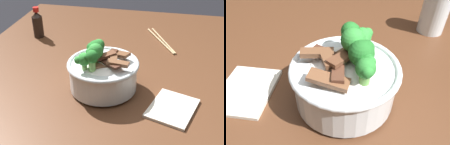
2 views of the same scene
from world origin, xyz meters
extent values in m
cube|color=#56331E|center=(0.00, 0.00, 0.77)|extent=(1.46, 0.95, 0.04)
cube|color=#56331E|center=(0.66, -0.40, 0.38)|extent=(0.06, 0.06, 0.75)
cube|color=#56331E|center=(0.66, 0.40, 0.38)|extent=(0.06, 0.06, 0.75)
cylinder|color=silver|center=(0.02, -0.04, 0.79)|extent=(0.10, 0.10, 0.01)
cylinder|color=silver|center=(0.02, -0.04, 0.84)|extent=(0.20, 0.20, 0.08)
torus|color=silver|center=(0.02, -0.04, 0.88)|extent=(0.21, 0.21, 0.01)
ellipsoid|color=white|center=(0.02, -0.04, 0.86)|extent=(0.16, 0.16, 0.06)
cube|color=brown|center=(0.02, -0.07, 0.90)|extent=(0.05, 0.03, 0.01)
cube|color=#4C2B1E|center=(-0.01, -0.07, 0.89)|extent=(0.06, 0.07, 0.01)
cube|color=brown|center=(-0.01, -0.09, 0.90)|extent=(0.03, 0.06, 0.01)
cube|color=#563323|center=(0.05, -0.06, 0.90)|extent=(0.05, 0.03, 0.01)
cube|color=brown|center=(0.02, -0.05, 0.90)|extent=(0.06, 0.06, 0.01)
cube|color=brown|center=(0.06, -0.08, 0.89)|extent=(0.06, 0.08, 0.02)
cube|color=brown|center=(-0.01, -0.04, 0.89)|extent=(0.04, 0.06, 0.02)
cylinder|color=#6BA84C|center=(0.07, -0.02, 0.89)|extent=(0.02, 0.02, 0.02)
sphere|color=#2D8433|center=(0.07, -0.02, 0.91)|extent=(0.03, 0.03, 0.03)
sphere|color=#2D8433|center=(0.08, -0.02, 0.91)|extent=(0.02, 0.02, 0.02)
sphere|color=#2D8433|center=(0.06, -0.01, 0.92)|extent=(0.02, 0.02, 0.02)
cylinder|color=#7AB256|center=(-0.03, -0.02, 0.90)|extent=(0.02, 0.02, 0.03)
sphere|color=#237028|center=(-0.03, -0.02, 0.92)|extent=(0.04, 0.04, 0.04)
sphere|color=#237028|center=(-0.02, -0.03, 0.92)|extent=(0.02, 0.02, 0.02)
sphere|color=#237028|center=(-0.04, -0.01, 0.92)|extent=(0.02, 0.02, 0.02)
cylinder|color=#5B9947|center=(0.03, -0.02, 0.89)|extent=(0.02, 0.02, 0.02)
sphere|color=#237028|center=(0.03, -0.02, 0.92)|extent=(0.05, 0.05, 0.05)
sphere|color=#237028|center=(0.05, -0.01, 0.92)|extent=(0.02, 0.02, 0.02)
sphere|color=#237028|center=(0.03, -0.01, 0.92)|extent=(0.03, 0.03, 0.03)
cylinder|color=#7AB256|center=(0.00, -0.03, 0.90)|extent=(0.01, 0.01, 0.03)
sphere|color=green|center=(0.00, -0.03, 0.92)|extent=(0.04, 0.04, 0.04)
sphere|color=green|center=(0.01, -0.02, 0.92)|extent=(0.02, 0.02, 0.02)
sphere|color=green|center=(-0.01, -0.01, 0.92)|extent=(0.02, 0.02, 0.02)
cylinder|color=#7AB256|center=(-0.03, 0.00, 0.89)|extent=(0.01, 0.01, 0.02)
sphere|color=green|center=(-0.03, 0.00, 0.91)|extent=(0.04, 0.04, 0.04)
sphere|color=green|center=(-0.01, 0.00, 0.91)|extent=(0.02, 0.02, 0.02)
sphere|color=green|center=(-0.04, 0.01, 0.91)|extent=(0.02, 0.02, 0.02)
cylinder|color=tan|center=(0.39, -0.18, 0.79)|extent=(0.21, 0.12, 0.01)
cylinder|color=tan|center=(0.40, -0.20, 0.79)|extent=(0.22, 0.11, 0.01)
cylinder|color=black|center=(0.33, 0.30, 0.83)|extent=(0.04, 0.04, 0.09)
cone|color=black|center=(0.33, 0.30, 0.89)|extent=(0.04, 0.04, 0.02)
cylinder|color=red|center=(0.33, 0.30, 0.91)|extent=(0.02, 0.02, 0.02)
cube|color=silver|center=(-0.04, -0.25, 0.79)|extent=(0.17, 0.15, 0.01)
camera|label=1|loc=(-0.70, -0.22, 1.30)|focal=47.84mm
camera|label=2|loc=(0.32, -0.11, 1.13)|focal=34.71mm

